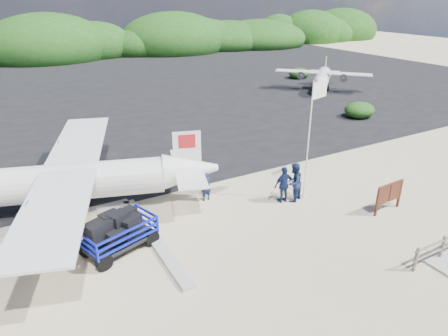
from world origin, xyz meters
The scene contains 11 objects.
ground centered at (0.00, 0.00, 0.00)m, with size 160.00×160.00×0.00m, color beige.
asphalt_apron centered at (0.00, 30.00, 0.00)m, with size 90.00×50.00×0.04m, color #B2B2B2, non-canonical shape.
lagoon centered at (-9.00, 1.50, 0.00)m, with size 9.00×7.00×0.40m, color #B2B2B2, non-canonical shape.
vegetation_band centered at (0.00, 55.00, 0.00)m, with size 124.00×8.00×4.40m, color #B2B2B2, non-canonical shape.
baggage_cart centered at (-5.88, 1.42, 0.00)m, with size 2.98×1.70×1.49m, color #0D1CC9, non-canonical shape.
flagpole centered at (3.18, 1.37, 0.00)m, with size 1.15×0.48×5.73m, color white, non-canonical shape.
signboard centered at (5.66, -1.53, 0.00)m, with size 1.78×0.17×1.47m, color #592A19, non-canonical shape.
crew_a centered at (-1.12, 3.48, 0.75)m, with size 0.55×0.36×1.50m, color navy.
crew_b centered at (2.54, 1.40, 0.97)m, with size 0.94×0.73×1.93m, color navy.
crew_c centered at (2.06, 1.54, 0.91)m, with size 1.06×0.44×1.82m, color navy.
aircraft_large centered at (14.09, 24.25, 0.00)m, with size 14.81×14.81×4.44m, color #B2B2B2, non-canonical shape.
Camera 1 is at (-8.69, -11.87, 9.23)m, focal length 32.00 mm.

